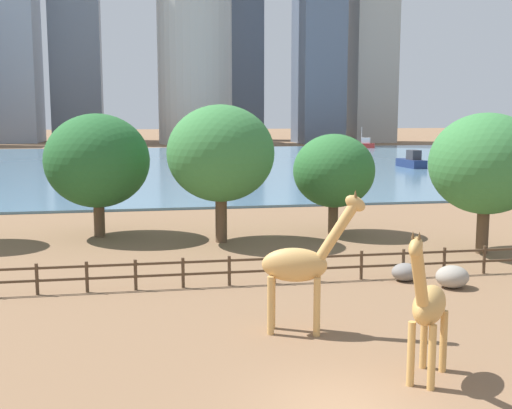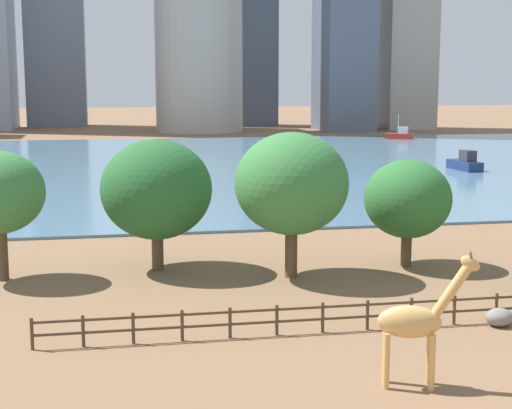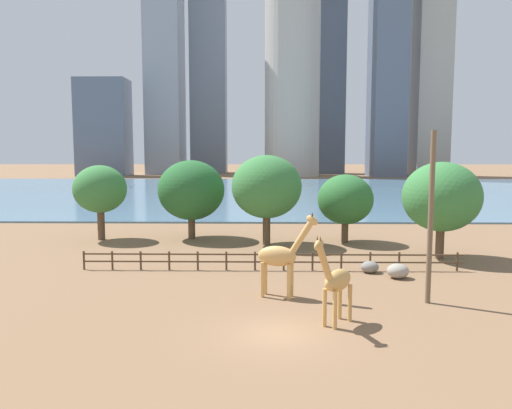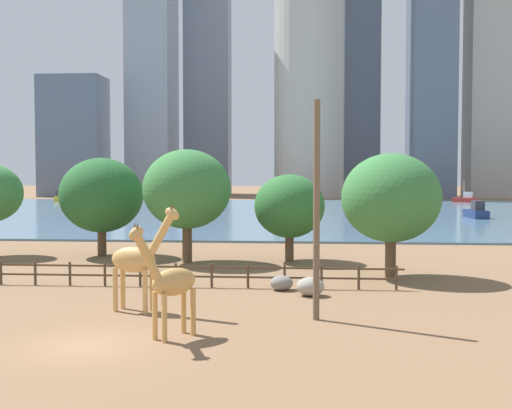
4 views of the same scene
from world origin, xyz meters
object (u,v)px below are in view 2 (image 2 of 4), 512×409
Objects in this scene: giraffe_tall at (415,322)px; tree_left_large at (408,199)px; boat_tug at (465,163)px; tree_center_broad at (292,184)px; boat_sailboat at (400,135)px; boulder_by_pole at (499,317)px; tree_right_tall at (156,190)px.

tree_left_large is (6.29, 16.90, 1.53)m from giraffe_tall.
boat_tug is (23.69, 42.41, -2.87)m from tree_left_large.
tree_center_broad is 1.45× the size of boat_tug.
boat_sailboat reaches higher than boat_tug.
boulder_by_pole is 58.65m from boat_tug.
boulder_by_pole is 0.22× the size of boat_tug.
boulder_by_pole is 0.15× the size of tree_center_broad.
boulder_by_pole is at bearing 99.60° from boat_sailboat.
boulder_by_pole is 19.38m from tree_right_tall.
tree_center_broad is at bearing 108.72° from giraffe_tall.
boat_tug is (30.71, 43.64, -4.08)m from tree_center_broad.
tree_right_tall is 99.12m from boat_sailboat.
boulder_by_pole is at bearing 58.66° from giraffe_tall.
tree_right_tall is (-13.90, 12.86, 4.14)m from boulder_by_pole.
boat_tug is at bearing 60.81° from tree_left_large.
tree_left_large is at bearing 85.64° from giraffe_tall.
giraffe_tall is at bearing -110.42° from tree_left_large.
giraffe_tall is 112.76m from boat_sailboat.
tree_left_large is at bearing 9.93° from tree_center_broad.
tree_right_tall reaches higher than giraffe_tall.
giraffe_tall is at bearing -137.40° from boulder_by_pole.
tree_right_tall is at bearing 128.60° from giraffe_tall.
boat_sailboat is (47.43, 86.96, -3.61)m from tree_right_tall.
tree_right_tall reaches higher than tree_left_large.
boat_tug is at bearing 106.26° from boat_sailboat.
tree_left_large is 48.66m from boat_tug.
tree_center_broad is at bearing 93.92° from boat_sailboat.
tree_center_broad is (-7.02, -1.23, 1.20)m from tree_left_large.
tree_left_large is at bearing 97.49° from boat_sailboat.
tree_right_tall reaches higher than boulder_by_pole.
boulder_by_pole is 0.16× the size of tree_right_tall.
boulder_by_pole is (6.19, 5.70, -1.94)m from giraffe_tall.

